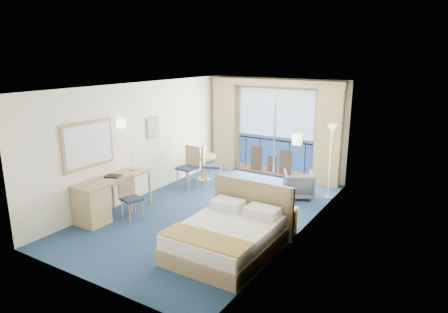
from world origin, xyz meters
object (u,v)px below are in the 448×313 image
at_px(armchair, 299,185).
at_px(desk, 97,201).
at_px(floor_lamp, 331,143).
at_px(table_chair_a, 209,162).
at_px(bed, 228,236).
at_px(nightstand, 284,221).
at_px(desk_chair, 129,195).
at_px(round_table, 202,161).
at_px(table_chair_b, 190,164).

relative_size(armchair, desk, 0.40).
relative_size(floor_lamp, table_chair_a, 1.65).
height_order(bed, nightstand, bed).
relative_size(nightstand, floor_lamp, 0.30).
xyz_separation_m(desk_chair, round_table, (-0.18, 2.92, 0.02)).
xyz_separation_m(armchair, floor_lamp, (0.61, 0.32, 1.02)).
bearing_deg(floor_lamp, table_chair_a, -168.14).
xyz_separation_m(nightstand, floor_lamp, (0.10, 2.36, 1.07)).
bearing_deg(desk_chair, round_table, 17.87).
xyz_separation_m(armchair, round_table, (-2.74, -0.05, 0.19)).
bearing_deg(floor_lamp, desk_chair, -133.97).
bearing_deg(desk, nightstand, 22.71).
distance_m(bed, desk_chair, 2.54).
distance_m(bed, floor_lamp, 3.73).
height_order(nightstand, desk, desk).
bearing_deg(bed, table_chair_a, 128.69).
xyz_separation_m(nightstand, desk, (-3.47, -1.45, 0.19)).
xyz_separation_m(floor_lamp, table_chair_a, (-2.97, -0.62, -0.73)).
relative_size(table_chair_a, table_chair_b, 1.03).
relative_size(desk, round_table, 2.34).
distance_m(desk, table_chair_b, 2.83).
xyz_separation_m(desk_chair, table_chair_a, (0.20, 2.67, 0.11)).
distance_m(bed, armchair, 3.20).
relative_size(floor_lamp, desk_chair, 2.02).
height_order(desk, desk_chair, desk_chair).
bearing_deg(desk, floor_lamp, 46.87).
bearing_deg(table_chair_b, floor_lamp, 21.03).
distance_m(nightstand, round_table, 3.82).
bearing_deg(round_table, floor_lamp, 6.30).
height_order(round_table, table_chair_b, table_chair_b).
relative_size(nightstand, armchair, 0.76).
xyz_separation_m(nightstand, table_chair_a, (-2.87, 1.74, 0.34)).
distance_m(floor_lamp, round_table, 3.47).
xyz_separation_m(nightstand, armchair, (-0.51, 2.04, 0.05)).
height_order(desk_chair, table_chair_a, table_chair_a).
bearing_deg(table_chair_b, armchair, 18.42).
distance_m(desk, desk_chair, 0.66).
distance_m(armchair, table_chair_b, 2.80).
height_order(table_chair_a, table_chair_b, table_chair_a).
relative_size(bed, floor_lamp, 1.11).
bearing_deg(floor_lamp, desk, -133.13).
distance_m(armchair, desk_chair, 3.93).
distance_m(nightstand, table_chair_b, 3.50).
xyz_separation_m(bed, nightstand, (0.55, 1.16, -0.03)).
bearing_deg(armchair, nightstand, 75.70).
xyz_separation_m(bed, round_table, (-2.70, 3.15, 0.22)).
bearing_deg(table_chair_a, round_table, 31.17).
bearing_deg(desk, table_chair_b, 84.74).
height_order(nightstand, armchair, armchair).
bearing_deg(bed, desk, -174.24).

